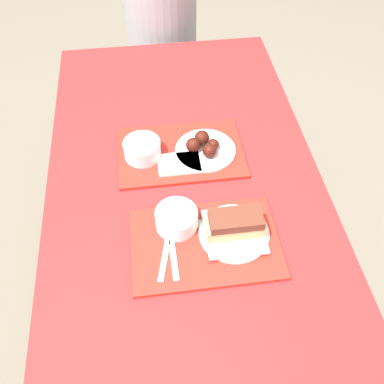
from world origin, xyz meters
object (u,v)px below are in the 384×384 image
(wings_plate_far, at_px, (204,147))
(bowl_coleslaw_near, at_px, (177,218))
(person_seated_across, at_px, (161,26))
(tray_far, at_px, (179,153))
(brisket_sandwich_plate, at_px, (235,227))
(tray_near, at_px, (205,244))
(bowl_coleslaw_far, at_px, (142,148))

(wings_plate_far, bearing_deg, bowl_coleslaw_near, -112.89)
(wings_plate_far, relative_size, person_seated_across, 0.28)
(tray_far, xyz_separation_m, bowl_coleslaw_near, (-0.04, -0.31, 0.04))
(brisket_sandwich_plate, bearing_deg, person_seated_across, 94.77)
(bowl_coleslaw_near, relative_size, brisket_sandwich_plate, 0.61)
(wings_plate_far, bearing_deg, tray_far, 174.06)
(person_seated_across, bearing_deg, bowl_coleslaw_near, -92.57)
(tray_near, distance_m, tray_far, 0.38)
(tray_near, bearing_deg, tray_far, 94.93)
(bowl_coleslaw_far, bearing_deg, bowl_coleslaw_near, -74.61)
(brisket_sandwich_plate, distance_m, bowl_coleslaw_far, 0.44)
(tray_far, bearing_deg, bowl_coleslaw_far, -178.37)
(brisket_sandwich_plate, bearing_deg, tray_near, -168.11)
(bowl_coleslaw_near, bearing_deg, tray_near, -44.08)
(tray_near, xyz_separation_m, brisket_sandwich_plate, (0.09, 0.02, 0.04))
(tray_far, distance_m, person_seated_across, 0.93)
(bowl_coleslaw_near, bearing_deg, wings_plate_far, 67.11)
(tray_near, relative_size, wings_plate_far, 2.08)
(tray_far, distance_m, wings_plate_far, 0.09)
(brisket_sandwich_plate, relative_size, wings_plate_far, 1.00)
(wings_plate_far, bearing_deg, brisket_sandwich_plate, -84.09)
(bowl_coleslaw_near, height_order, bowl_coleslaw_far, same)
(bowl_coleslaw_far, height_order, person_seated_across, person_seated_across)
(tray_near, bearing_deg, bowl_coleslaw_far, 112.84)
(tray_far, bearing_deg, tray_near, -85.07)
(bowl_coleslaw_far, distance_m, wings_plate_far, 0.21)
(tray_far, xyz_separation_m, brisket_sandwich_plate, (0.12, -0.36, 0.04))
(person_seated_across, bearing_deg, tray_near, -89.14)
(bowl_coleslaw_near, height_order, person_seated_across, person_seated_across)
(tray_near, bearing_deg, wings_plate_far, 82.13)
(tray_far, relative_size, wings_plate_far, 2.08)
(tray_near, height_order, person_seated_across, person_seated_across)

